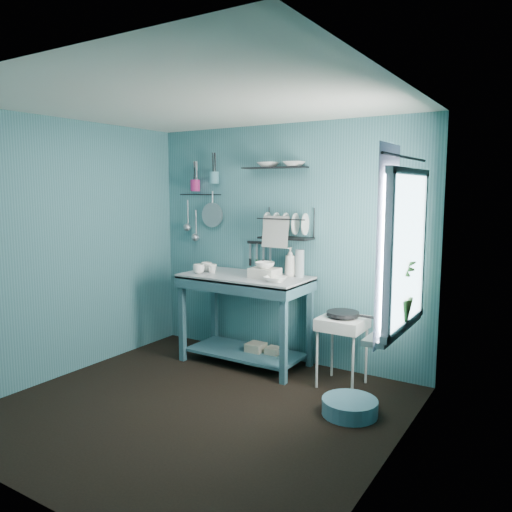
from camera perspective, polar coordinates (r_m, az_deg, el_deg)
The scene contains 36 objects.
floor at distance 4.41m, azimuth -6.70°, elevation -16.88°, with size 3.20×3.20×0.00m, color black.
ceiling at distance 4.07m, azimuth -7.27°, elevation 17.08°, with size 3.20×3.20×0.00m, color silver.
wall_back at distance 5.30m, azimuth 3.27°, elevation 1.37°, with size 3.20×3.20×0.00m, color #3A7077.
wall_front at distance 3.06m, azimuth -24.96°, elevation -3.97°, with size 3.20×3.20×0.00m, color #3A7077.
wall_left at distance 5.21m, azimuth -20.80°, elevation 0.77°, with size 3.00×3.00×0.00m, color #3A7077.
wall_right at distance 3.31m, azimuth 15.16°, elevation -2.70°, with size 3.00×3.00×0.00m, color #3A7077.
work_counter at distance 5.27m, azimuth -1.25°, elevation -7.29°, with size 1.33×0.67×0.94m, color #2E5661.
mug_left at distance 5.31m, azimuth -6.55°, elevation -1.48°, with size 0.12×0.12×0.10m, color white.
mug_mid at distance 5.32m, azimuth -5.04°, elevation -1.45°, with size 0.10×0.10×0.09m, color white.
mug_right at distance 5.44m, azimuth -5.67°, elevation -1.23°, with size 0.12×0.12×0.10m, color white.
wash_tub at distance 5.01m, azimuth 1.01°, elevation -1.96°, with size 0.28×0.22×0.10m, color beige.
tub_bowl at distance 4.99m, azimuth 1.01°, elevation -1.05°, with size 0.20×0.20×0.06m, color white.
soap_bottle at distance 5.10m, azimuth 3.92°, elevation -0.67°, with size 0.12×0.12×0.30m, color beige.
water_bottle at distance 5.07m, azimuth 5.02°, elevation -0.83°, with size 0.09×0.09×0.28m, color #A1AFB3.
counter_bowl at distance 4.80m, azimuth 2.25°, elevation -2.66°, with size 0.22×0.22×0.05m, color white.
hotplate_stand at distance 4.80m, azimuth 9.80°, elevation -10.71°, with size 0.41×0.41×0.65m, color silver.
frying_pan at distance 4.70m, azimuth 9.90°, elevation -6.48°, with size 0.30×0.30×0.04m, color black.
knife_strip at distance 5.41m, azimuth 0.52°, elevation 1.52°, with size 0.32×0.02×0.03m, color black.
dish_rack at distance 5.12m, azimuth 3.44°, elevation 3.74°, with size 0.55×0.24×0.32m, color black.
upper_shelf at distance 5.22m, azimuth 2.17°, elevation 10.05°, with size 0.70×0.18×0.01m, color black.
shelf_bowl_left at distance 5.26m, azimuth 1.39°, elevation 9.69°, with size 0.21×0.21×0.05m, color white.
shelf_bowl_right at distance 5.11m, azimuth 4.37°, elevation 9.77°, with size 0.21×0.21×0.05m, color white.
utensil_cup_magenta at distance 5.83m, azimuth -6.96°, elevation 8.01°, with size 0.11×0.11×0.13m, color #AE2066.
utensil_cup_teal at distance 5.67m, azimuth -4.83°, elevation 8.92°, with size 0.11×0.11×0.13m, color teal.
colander at distance 5.73m, azimuth -5.03°, elevation 4.69°, with size 0.28×0.28×0.03m, color #9D9FA5.
ladle_outer at distance 5.97m, azimuth -7.79°, elevation 4.90°, with size 0.01×0.01×0.30m, color #9D9FA5.
ladle_inner at distance 5.90m, azimuth -6.87°, elevation 3.79°, with size 0.01×0.01×0.30m, color #9D9FA5.
hook_rail at distance 5.85m, azimuth -6.42°, elevation 6.99°, with size 0.01×0.01×0.60m, color black.
window_glass at distance 3.72m, azimuth 17.05°, elevation 0.69°, with size 1.10×1.10×0.00m, color white.
windowsill at distance 3.85m, azimuth 15.47°, elevation -7.97°, with size 0.16×0.95×0.04m, color silver.
curtain at distance 3.44m, azimuth 14.73°, elevation 1.09°, with size 1.35×1.35×0.00m, color silver.
curtain_rod at distance 3.71m, azimuth 16.76°, elevation 10.75°, with size 0.02×0.02×1.05m, color black.
potted_plant at distance 3.80m, azimuth 15.51°, elevation -3.89°, with size 0.29×0.29×0.51m, color #326026.
storage_tin_large at distance 5.36m, azimuth -0.02°, elevation -11.06°, with size 0.18×0.18×0.22m, color gray.
storage_tin_small at distance 5.29m, azimuth 2.03°, elevation -11.43°, with size 0.15×0.15×0.20m, color gray.
floor_basin at distance 4.32m, azimuth 10.66°, elevation -16.60°, with size 0.46×0.46×0.13m, color teal.
Camera 1 is at (2.53, -3.12, 1.83)m, focal length 35.00 mm.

